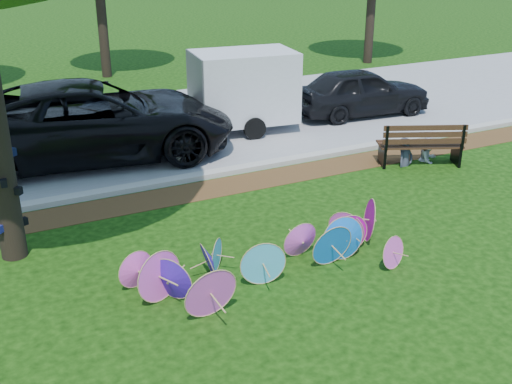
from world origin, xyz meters
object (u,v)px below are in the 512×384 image
dark_pickup (361,92)px  person_right (430,139)px  parasol_pile (273,254)px  person_left (407,139)px  black_van (93,121)px  park_bench (420,143)px  cargo_trailer (244,86)px

dark_pickup → person_right: bearing=172.9°
parasol_pile → person_left: bearing=31.1°
black_van → parasol_pile: bearing=-161.9°
park_bench → dark_pickup: bearing=97.6°
dark_pickup → cargo_trailer: 3.86m
parasol_pile → cargo_trailer: (3.01, 7.45, 0.88)m
cargo_trailer → person_left: cargo_trailer is taller
parasol_pile → cargo_trailer: bearing=68.0°
black_van → cargo_trailer: bearing=-76.4°
person_left → cargo_trailer: bearing=102.3°
black_van → cargo_trailer: size_ratio=2.52×
park_bench → person_right: (0.35, 0.05, 0.04)m
cargo_trailer → black_van: bearing=-167.2°
parasol_pile → dark_pickup: bearing=47.0°
parasol_pile → park_bench: 6.42m
black_van → person_left: bearing=-112.6°
parasol_pile → dark_pickup: dark_pickup is taller
parasol_pile → person_left: 6.15m
dark_pickup → park_bench: dark_pickup is taller
park_bench → black_van: bearing=174.4°
parasol_pile → park_bench: (5.61, 3.12, 0.15)m
parasol_pile → person_right: person_right is taller
parasol_pile → person_left: size_ratio=3.72×
dark_pickup → person_left: (-1.57, -4.14, -0.05)m
cargo_trailer → person_right: (2.95, -4.28, -0.68)m
black_van → park_bench: (6.89, -3.89, -0.42)m
black_van → person_right: (7.24, -3.84, -0.38)m
dark_pickup → person_left: dark_pickup is taller
cargo_trailer → park_bench: (2.60, -4.33, -0.72)m
dark_pickup → person_right: size_ratio=3.67×
cargo_trailer → person_right: size_ratio=2.38×
parasol_pile → cargo_trailer: 8.08m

